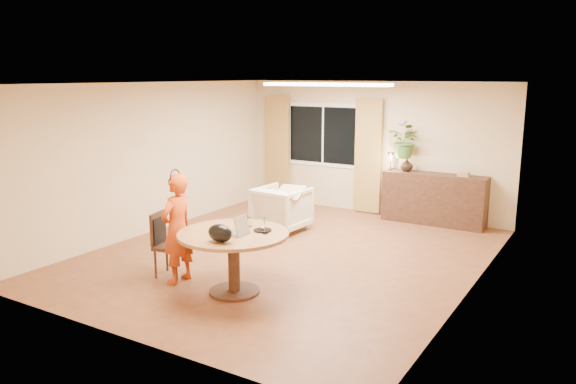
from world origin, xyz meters
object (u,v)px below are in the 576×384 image
object	(u,v)px
child	(177,229)
armchair	(282,209)
dining_chair	(171,245)
sideboard	(434,199)
dining_table	(234,245)

from	to	relation	value
child	armchair	world-z (taller)	child
child	armchair	distance (m)	2.90
dining_chair	armchair	bearing A→B (deg)	74.46
child	armchair	size ratio (longest dim) A/B	1.70
child	sideboard	bearing A→B (deg)	156.32
armchair	dining_table	bearing A→B (deg)	113.92
armchair	sideboard	world-z (taller)	sideboard
sideboard	dining_table	bearing A→B (deg)	-103.84
dining_table	dining_chair	distance (m)	1.12
child	armchair	bearing A→B (deg)	-177.32
armchair	dining_chair	bearing A→B (deg)	92.13
dining_table	child	distance (m)	0.88
dining_chair	armchair	world-z (taller)	dining_chair
child	sideboard	distance (m)	5.14
dining_chair	dining_table	bearing A→B (deg)	-16.41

